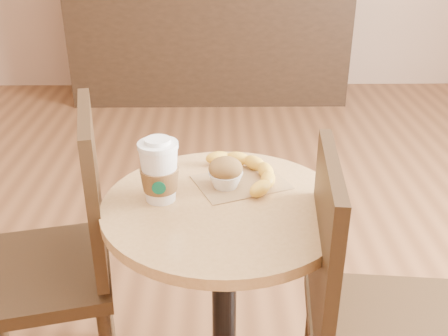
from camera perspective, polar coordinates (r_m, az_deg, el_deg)
name	(u,v)px	position (r m, az deg, el deg)	size (l,w,h in m)	color
cafe_table	(224,277)	(1.50, 0.02, -11.77)	(0.64, 0.64, 0.75)	black
chair_left	(58,255)	(1.63, -17.63, -8.97)	(0.51, 0.51, 0.96)	#322111
chair_right	(365,314)	(1.42, 15.14, -15.10)	(0.45, 0.45, 0.94)	#322111
service_counter	(210,34)	(4.43, -1.54, 14.33)	(2.30, 0.65, 1.04)	black
kraft_bag	(241,182)	(1.46, 1.86, -1.56)	(0.24, 0.18, 0.00)	olive
coffee_cup	(159,173)	(1.35, -7.04, -0.54)	(0.10, 0.10, 0.17)	white
muffin	(226,173)	(1.42, 0.17, -0.53)	(0.09, 0.09, 0.08)	silver
banana	(242,172)	(1.47, 2.03, -0.48)	(0.21, 0.27, 0.04)	gold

